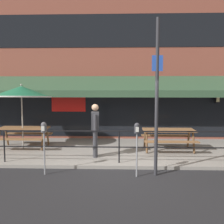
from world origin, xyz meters
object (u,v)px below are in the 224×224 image
picnic_table_left (24,132)px  parking_meter_near (44,132)px  patio_umbrella_left (21,92)px  picnic_table_centre (168,134)px  parking_meter_far (137,133)px  street_sign_pole (157,96)px  pedestrian_walking (95,127)px

picnic_table_left → parking_meter_near: bearing=-58.9°
picnic_table_left → parking_meter_near: parking_meter_near is taller
parking_meter_near → patio_umbrella_left: bearing=122.0°
picnic_table_centre → parking_meter_near: 4.43m
picnic_table_left → parking_meter_far: (4.03, -2.70, 0.44)m
picnic_table_centre → street_sign_pole: size_ratio=0.44×
picnic_table_centre → parking_meter_far: parking_meter_far is taller
patio_umbrella_left → parking_meter_near: size_ratio=1.67×
parking_meter_far → street_sign_pole: size_ratio=0.35×
picnic_table_centre → patio_umbrella_left: bearing=178.1°
parking_meter_near → street_sign_pole: street_sign_pole is taller
picnic_table_left → picnic_table_centre: size_ratio=1.00×
picnic_table_left → pedestrian_walking: bearing=-22.2°
parking_meter_near → parking_meter_far: same height
parking_meter_far → parking_meter_near: bearing=178.0°
parking_meter_near → picnic_table_centre: bearing=32.2°
picnic_table_left → parking_meter_far: bearing=-33.8°
picnic_table_centre → pedestrian_walking: 2.69m
parking_meter_far → picnic_table_left: bearing=146.2°
parking_meter_near → picnic_table_left: bearing=121.1°
picnic_table_centre → street_sign_pole: (-0.77, -2.30, 1.39)m
parking_meter_near → street_sign_pole: bearing=0.9°
patio_umbrella_left → picnic_table_centre: bearing=-1.9°
patio_umbrella_left → street_sign_pole: street_sign_pole is taller
pedestrian_walking → picnic_table_left: bearing=157.8°
patio_umbrella_left → street_sign_pole: size_ratio=0.58×
picnic_table_left → parking_meter_far: size_ratio=1.27×
pedestrian_walking → street_sign_pole: bearing=-39.2°
picnic_table_centre → parking_meter_near: bearing=-147.8°
picnic_table_centre → patio_umbrella_left: patio_umbrella_left is taller
picnic_table_centre → parking_meter_far: 2.78m
pedestrian_walking → street_sign_pole: 2.49m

